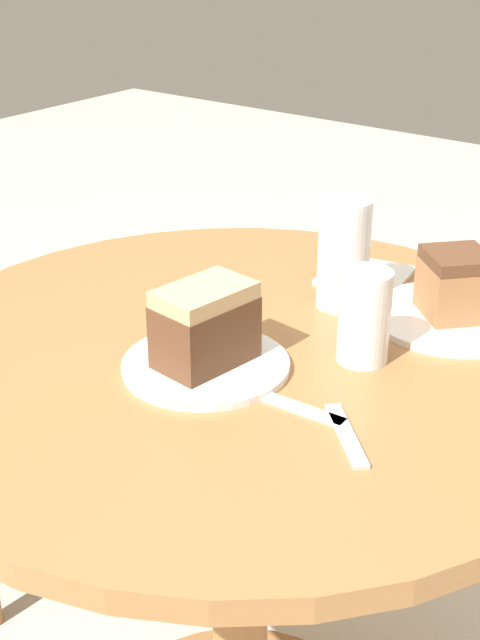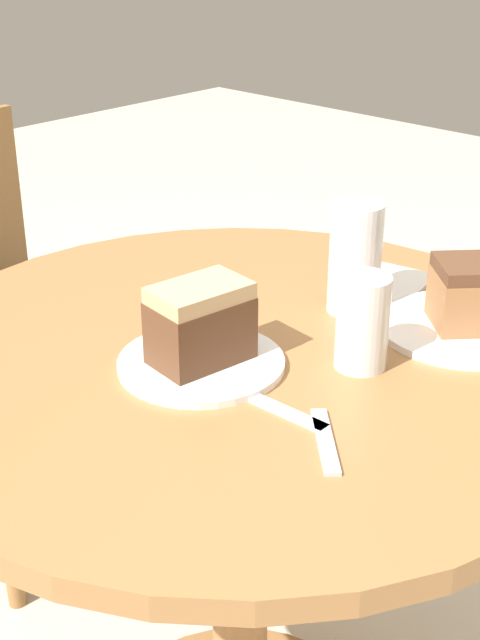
{
  "view_description": "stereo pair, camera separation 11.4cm",
  "coord_description": "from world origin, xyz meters",
  "px_view_note": "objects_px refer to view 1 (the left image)",
  "views": [
    {
      "loc": [
        -0.82,
        -0.62,
        1.3
      ],
      "look_at": [
        0.0,
        0.0,
        0.8
      ],
      "focal_mm": 50.0,
      "sensor_mm": 36.0,
      "label": 1
    },
    {
      "loc": [
        -0.75,
        -0.71,
        1.3
      ],
      "look_at": [
        0.0,
        0.0,
        0.8
      ],
      "focal_mm": 50.0,
      "sensor_mm": 36.0,
      "label": 2
    }
  ],
  "objects_px": {
    "cake_slice_far": "(455,284)",
    "glass_water": "(364,321)",
    "plate_near": "(205,365)",
    "glass_lemonade": "(343,260)",
    "cake_slice_near": "(205,325)",
    "plate_far": "(452,317)"
  },
  "relations": [
    {
      "from": "glass_lemonade",
      "to": "cake_slice_far",
      "type": "bearing_deg",
      "value": -72.43
    },
    {
      "from": "plate_far",
      "to": "cake_slice_far",
      "type": "height_order",
      "value": "cake_slice_far"
    },
    {
      "from": "plate_near",
      "to": "cake_slice_near",
      "type": "xyz_separation_m",
      "value": [
        0.0,
        -0.0,
        0.06
      ]
    },
    {
      "from": "cake_slice_far",
      "to": "glass_water",
      "type": "height_order",
      "value": "glass_water"
    },
    {
      "from": "plate_near",
      "to": "glass_water",
      "type": "xyz_separation_m",
      "value": [
        0.14,
        -0.14,
        0.05
      ]
    },
    {
      "from": "cake_slice_near",
      "to": "glass_water",
      "type": "height_order",
      "value": "glass_water"
    },
    {
      "from": "plate_near",
      "to": "glass_lemonade",
      "type": "distance_m",
      "value": 0.28
    },
    {
      "from": "plate_near",
      "to": "plate_far",
      "type": "xyz_separation_m",
      "value": [
        0.31,
        -0.18,
        -0.0
      ]
    },
    {
      "from": "cake_slice_near",
      "to": "plate_near",
      "type": "bearing_deg",
      "value": 153.08
    },
    {
      "from": "plate_far",
      "to": "cake_slice_near",
      "type": "relative_size",
      "value": 1.78
    },
    {
      "from": "cake_slice_far",
      "to": "glass_lemonade",
      "type": "height_order",
      "value": "glass_lemonade"
    },
    {
      "from": "cake_slice_near",
      "to": "glass_lemonade",
      "type": "relative_size",
      "value": 0.82
    },
    {
      "from": "cake_slice_near",
      "to": "cake_slice_far",
      "type": "xyz_separation_m",
      "value": [
        0.31,
        -0.18,
        -0.01
      ]
    },
    {
      "from": "plate_far",
      "to": "cake_slice_near",
      "type": "height_order",
      "value": "cake_slice_near"
    },
    {
      "from": "cake_slice_near",
      "to": "cake_slice_far",
      "type": "relative_size",
      "value": 1.06
    },
    {
      "from": "cake_slice_near",
      "to": "cake_slice_far",
      "type": "height_order",
      "value": "cake_slice_near"
    },
    {
      "from": "plate_near",
      "to": "glass_water",
      "type": "relative_size",
      "value": 1.74
    },
    {
      "from": "plate_far",
      "to": "glass_water",
      "type": "distance_m",
      "value": 0.19
    },
    {
      "from": "glass_lemonade",
      "to": "glass_water",
      "type": "xyz_separation_m",
      "value": [
        -0.13,
        -0.11,
        -0.01
      ]
    },
    {
      "from": "glass_lemonade",
      "to": "glass_water",
      "type": "height_order",
      "value": "glass_lemonade"
    },
    {
      "from": "glass_lemonade",
      "to": "plate_far",
      "type": "bearing_deg",
      "value": -72.43
    },
    {
      "from": "plate_near",
      "to": "glass_lemonade",
      "type": "height_order",
      "value": "glass_lemonade"
    }
  ]
}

